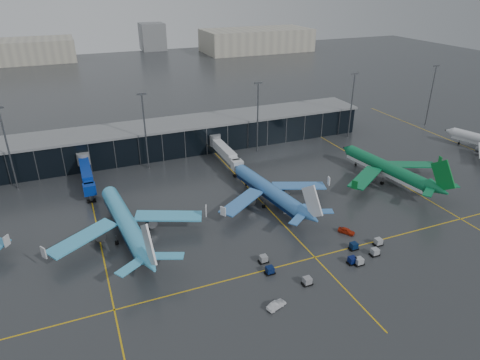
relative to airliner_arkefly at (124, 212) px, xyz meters
name	(u,v)px	position (x,y,z in m)	size (l,w,h in m)	color
ground	(249,233)	(28.48, -10.22, -6.95)	(600.00, 600.00, 0.00)	#282B2D
terminal_pier	(182,136)	(28.48, 51.78, -1.52)	(142.00, 17.00, 10.70)	black
jet_bridges	(86,173)	(-6.52, 32.77, -2.39)	(94.00, 27.50, 7.20)	#595B60
flood_masts	(204,121)	(33.48, 39.78, 6.87)	(203.00, 0.50, 25.50)	#595B60
distant_hangars	(173,43)	(78.43, 259.86, 1.85)	(260.00, 71.00, 22.00)	#B2AD99
taxi_lines	(267,207)	(38.48, 0.39, -6.94)	(220.00, 120.00, 0.02)	gold
airliner_arkefly	(124,212)	(0.00, 0.00, 0.00)	(39.69, 45.20, 13.89)	#44B2E1
airliner_klm_near	(269,182)	(40.04, 2.66, -0.56)	(36.46, 41.52, 12.76)	#3D7BC9
airliner_aer_lingus	(387,160)	(80.52, 2.17, -0.27)	(38.12, 43.41, 13.34)	#0D7041
baggage_carts	(333,259)	(41.46, -28.23, -6.19)	(31.05, 11.95, 1.70)	black
mobile_airstair	(287,209)	(42.73, -3.83, -6.18)	(3.26, 3.80, 3.45)	silver
service_van_red	(346,231)	(51.13, -19.46, -6.23)	(1.68, 4.18, 1.42)	#B4260D
service_van_white	(276,305)	(22.82, -36.63, -6.25)	(1.47, 4.22, 1.39)	silver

